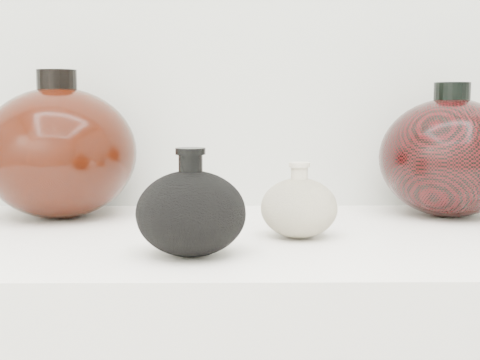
{
  "coord_description": "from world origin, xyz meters",
  "views": [
    {
      "loc": [
        -0.01,
        0.05,
        1.08
      ],
      "look_at": [
        0.0,
        0.92,
        0.98
      ],
      "focal_mm": 50.0,
      "sensor_mm": 36.0,
      "label": 1
    }
  ],
  "objects_px": {
    "cream_gourd_vase": "(299,207)",
    "left_round_pot": "(59,152)",
    "right_round_pot": "(450,157)",
    "black_gourd_vase": "(191,212)"
  },
  "relations": [
    {
      "from": "cream_gourd_vase",
      "to": "left_round_pot",
      "type": "bearing_deg",
      "value": 156.06
    },
    {
      "from": "cream_gourd_vase",
      "to": "right_round_pot",
      "type": "height_order",
      "value": "right_round_pot"
    },
    {
      "from": "cream_gourd_vase",
      "to": "left_round_pot",
      "type": "xyz_separation_m",
      "value": [
        -0.36,
        0.16,
        0.06
      ]
    },
    {
      "from": "left_round_pot",
      "to": "black_gourd_vase",
      "type": "bearing_deg",
      "value": -50.06
    },
    {
      "from": "left_round_pot",
      "to": "right_round_pot",
      "type": "relative_size",
      "value": 1.19
    },
    {
      "from": "right_round_pot",
      "to": "black_gourd_vase",
      "type": "bearing_deg",
      "value": -145.3
    },
    {
      "from": "left_round_pot",
      "to": "right_round_pot",
      "type": "height_order",
      "value": "left_round_pot"
    },
    {
      "from": "black_gourd_vase",
      "to": "left_round_pot",
      "type": "bearing_deg",
      "value": 129.94
    },
    {
      "from": "black_gourd_vase",
      "to": "left_round_pot",
      "type": "height_order",
      "value": "left_round_pot"
    },
    {
      "from": "left_round_pot",
      "to": "cream_gourd_vase",
      "type": "bearing_deg",
      "value": -23.94
    }
  ]
}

